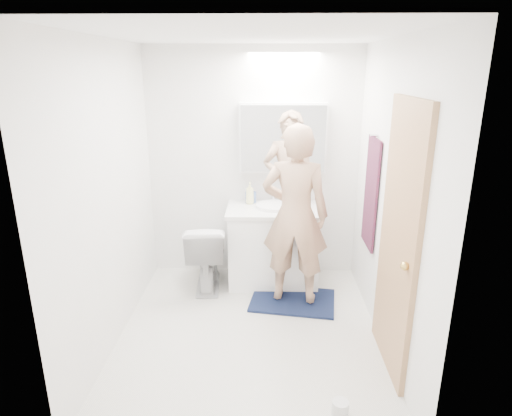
{
  "coord_description": "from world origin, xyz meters",
  "views": [
    {
      "loc": [
        0.13,
        -3.27,
        2.18
      ],
      "look_at": [
        0.05,
        0.25,
        1.05
      ],
      "focal_mm": 30.83,
      "sensor_mm": 36.0,
      "label": 1
    }
  ],
  "objects_px": {
    "toilet": "(206,254)",
    "person": "(295,215)",
    "medicine_cabinet": "(283,138)",
    "soap_bottle_a": "(250,193)",
    "vanity_cabinet": "(273,247)",
    "toothbrush_cup": "(291,199)",
    "soap_bottle_b": "(251,194)",
    "toilet_paper_roll": "(340,408)"
  },
  "relations": [
    {
      "from": "toilet",
      "to": "person",
      "type": "height_order",
      "value": "person"
    },
    {
      "from": "medicine_cabinet",
      "to": "toilet",
      "type": "xyz_separation_m",
      "value": [
        -0.77,
        -0.33,
        -1.15
      ]
    },
    {
      "from": "soap_bottle_a",
      "to": "medicine_cabinet",
      "type": "bearing_deg",
      "value": 10.19
    },
    {
      "from": "vanity_cabinet",
      "to": "medicine_cabinet",
      "type": "relative_size",
      "value": 1.02
    },
    {
      "from": "person",
      "to": "medicine_cabinet",
      "type": "bearing_deg",
      "value": -72.27
    },
    {
      "from": "toilet",
      "to": "toothbrush_cup",
      "type": "xyz_separation_m",
      "value": [
        0.86,
        0.28,
        0.51
      ]
    },
    {
      "from": "medicine_cabinet",
      "to": "soap_bottle_b",
      "type": "bearing_deg",
      "value": -174.73
    },
    {
      "from": "toilet",
      "to": "toilet_paper_roll",
      "type": "relative_size",
      "value": 6.43
    },
    {
      "from": "toothbrush_cup",
      "to": "medicine_cabinet",
      "type": "bearing_deg",
      "value": 151.13
    },
    {
      "from": "medicine_cabinet",
      "to": "vanity_cabinet",
      "type": "bearing_deg",
      "value": -112.43
    },
    {
      "from": "medicine_cabinet",
      "to": "toilet",
      "type": "distance_m",
      "value": 1.42
    },
    {
      "from": "medicine_cabinet",
      "to": "toothbrush_cup",
      "type": "height_order",
      "value": "medicine_cabinet"
    },
    {
      "from": "person",
      "to": "toilet_paper_roll",
      "type": "bearing_deg",
      "value": 107.69
    },
    {
      "from": "person",
      "to": "soap_bottle_a",
      "type": "distance_m",
      "value": 0.73
    },
    {
      "from": "toilet",
      "to": "toothbrush_cup",
      "type": "bearing_deg",
      "value": -166.54
    },
    {
      "from": "toilet_paper_roll",
      "to": "toothbrush_cup",
      "type": "bearing_deg",
      "value": 96.71
    },
    {
      "from": "toilet",
      "to": "soap_bottle_b",
      "type": "relative_size",
      "value": 3.92
    },
    {
      "from": "soap_bottle_b",
      "to": "toilet",
      "type": "bearing_deg",
      "value": -146.61
    },
    {
      "from": "vanity_cabinet",
      "to": "soap_bottle_a",
      "type": "relative_size",
      "value": 3.92
    },
    {
      "from": "medicine_cabinet",
      "to": "soap_bottle_a",
      "type": "height_order",
      "value": "medicine_cabinet"
    },
    {
      "from": "vanity_cabinet",
      "to": "toothbrush_cup",
      "type": "distance_m",
      "value": 0.53
    },
    {
      "from": "toothbrush_cup",
      "to": "soap_bottle_a",
      "type": "bearing_deg",
      "value": -178.65
    },
    {
      "from": "soap_bottle_a",
      "to": "person",
      "type": "bearing_deg",
      "value": -53.06
    },
    {
      "from": "medicine_cabinet",
      "to": "person",
      "type": "bearing_deg",
      "value": -80.99
    },
    {
      "from": "toothbrush_cup",
      "to": "person",
      "type": "bearing_deg",
      "value": -88.97
    },
    {
      "from": "medicine_cabinet",
      "to": "soap_bottle_b",
      "type": "height_order",
      "value": "medicine_cabinet"
    },
    {
      "from": "medicine_cabinet",
      "to": "soap_bottle_a",
      "type": "relative_size",
      "value": 3.84
    },
    {
      "from": "toilet",
      "to": "person",
      "type": "distance_m",
      "value": 1.07
    },
    {
      "from": "medicine_cabinet",
      "to": "person",
      "type": "distance_m",
      "value": 0.89
    },
    {
      "from": "medicine_cabinet",
      "to": "toilet",
      "type": "height_order",
      "value": "medicine_cabinet"
    },
    {
      "from": "person",
      "to": "toothbrush_cup",
      "type": "height_order",
      "value": "person"
    },
    {
      "from": "vanity_cabinet",
      "to": "soap_bottle_b",
      "type": "relative_size",
      "value": 4.99
    },
    {
      "from": "soap_bottle_b",
      "to": "toothbrush_cup",
      "type": "distance_m",
      "value": 0.42
    },
    {
      "from": "medicine_cabinet",
      "to": "soap_bottle_a",
      "type": "xyz_separation_m",
      "value": [
        -0.33,
        -0.06,
        -0.57
      ]
    },
    {
      "from": "vanity_cabinet",
      "to": "soap_bottle_b",
      "type": "distance_m",
      "value": 0.6
    },
    {
      "from": "soap_bottle_b",
      "to": "toothbrush_cup",
      "type": "xyz_separation_m",
      "value": [
        0.42,
        -0.02,
        -0.04
      ]
    },
    {
      "from": "person",
      "to": "soap_bottle_b",
      "type": "distance_m",
      "value": 0.74
    },
    {
      "from": "soap_bottle_a",
      "to": "toilet_paper_roll",
      "type": "bearing_deg",
      "value": -71.9
    },
    {
      "from": "toilet",
      "to": "medicine_cabinet",
      "type": "bearing_deg",
      "value": -161.4
    },
    {
      "from": "person",
      "to": "soap_bottle_a",
      "type": "height_order",
      "value": "person"
    },
    {
      "from": "soap_bottle_a",
      "to": "toilet_paper_roll",
      "type": "relative_size",
      "value": 2.08
    },
    {
      "from": "toilet",
      "to": "person",
      "type": "bearing_deg",
      "value": 156.04
    }
  ]
}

